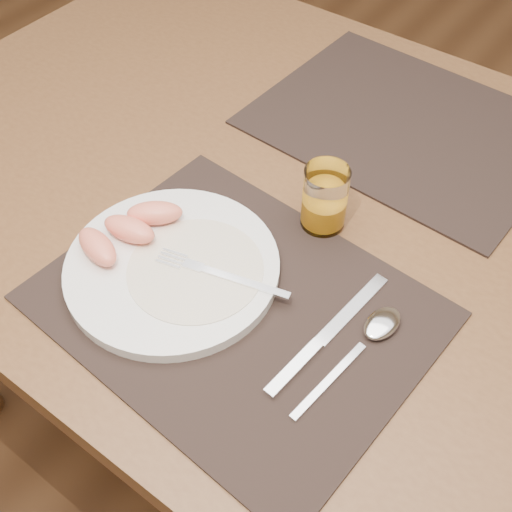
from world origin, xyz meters
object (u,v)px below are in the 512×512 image
object	(u,v)px
table	(315,238)
placemat_near	(236,305)
juice_glass	(324,201)
fork	(211,271)
knife	(319,342)
plate	(172,267)
spoon	(375,331)
placemat_far	(406,125)

from	to	relation	value
table	placemat_near	bearing A→B (deg)	-84.68
juice_glass	table	bearing A→B (deg)	126.34
table	juice_glass	bearing A→B (deg)	-53.66
fork	juice_glass	size ratio (longest dim) A/B	1.91
knife	juice_glass	bearing A→B (deg)	121.72
placemat_near	plate	size ratio (longest dim) A/B	1.67
plate	knife	bearing A→B (deg)	5.32
spoon	placemat_near	bearing A→B (deg)	-158.21
spoon	juice_glass	distance (m)	0.19
fork	knife	world-z (taller)	fork
placemat_far	knife	bearing A→B (deg)	-75.13
table	fork	world-z (taller)	fork
table	knife	distance (m)	0.26
placemat_far	placemat_near	bearing A→B (deg)	-89.83
placemat_far	knife	distance (m)	0.44
placemat_far	spoon	distance (m)	0.41
table	placemat_far	size ratio (longest dim) A/B	3.11
placemat_far	juice_glass	size ratio (longest dim) A/B	4.96
table	plate	distance (m)	0.26
juice_glass	spoon	bearing A→B (deg)	-38.51
placemat_near	placemat_far	world-z (taller)	same
table	knife	xyz separation A→B (m)	(0.13, -0.21, 0.09)
plate	knife	size ratio (longest dim) A/B	1.22
placemat_far	spoon	size ratio (longest dim) A/B	2.34
spoon	juice_glass	xyz separation A→B (m)	(-0.15, 0.12, 0.03)
placemat_far	fork	distance (m)	0.43
placemat_near	spoon	bearing A→B (deg)	21.79
fork	spoon	bearing A→B (deg)	14.04
plate	spoon	size ratio (longest dim) A/B	1.40
placemat_near	juice_glass	size ratio (longest dim) A/B	4.96
placemat_far	juice_glass	bearing A→B (deg)	-87.71
table	placemat_near	world-z (taller)	placemat_near
plate	fork	world-z (taller)	fork
knife	spoon	bearing A→B (deg)	47.90
plate	placemat_far	bearing A→B (deg)	78.05
placemat_near	placemat_far	bearing A→B (deg)	90.17
placemat_near	juice_glass	bearing A→B (deg)	87.10
table	fork	size ratio (longest dim) A/B	8.08
plate	knife	xyz separation A→B (m)	(0.21, 0.02, -0.01)
table	plate	xyz separation A→B (m)	(-0.08, -0.23, 0.10)
table	placemat_near	distance (m)	0.24
placemat_far	spoon	bearing A→B (deg)	-67.33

